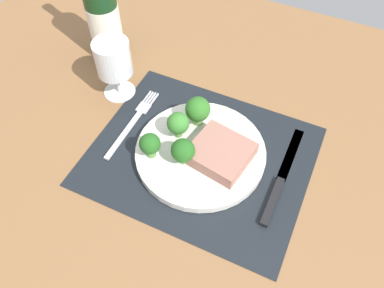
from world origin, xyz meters
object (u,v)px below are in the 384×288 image
Objects in this scene: steak at (221,151)px; wine_bottle at (103,15)px; fork at (133,123)px; wine_glass at (114,61)px; knife at (280,182)px; plate at (200,153)px.

wine_bottle is (-35.13, 17.47, 7.55)cm from steak.
wine_bottle reaches higher than fork.
wine_glass reaches higher than steak.
knife is 0.75× the size of wine_bottle.
plate is at bearing -29.83° from wine_bottle.
steak is 0.79× the size of wine_glass.
fork is 12.78cm from wine_glass.
knife reaches higher than fork.
wine_bottle reaches higher than wine_glass.
wine_bottle is at bearing 150.17° from plate.
steak is 0.54× the size of fork.
wine_glass is at bearing 163.79° from steak.
fork is at bearing -43.11° from wine_glass.
plate is 37.27cm from wine_bottle.
plate is 1.07× the size of knife.
knife is 1.77× the size of wine_glass.
wine_glass is at bearing 160.25° from plate.
knife is (15.48, 0.53, -0.50)cm from plate.
steak reaches higher than knife.
wine_glass is (-38.40, 7.70, 7.95)cm from knife.
knife is at bearing -11.34° from wine_glass.
plate is 4.52cm from steak.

